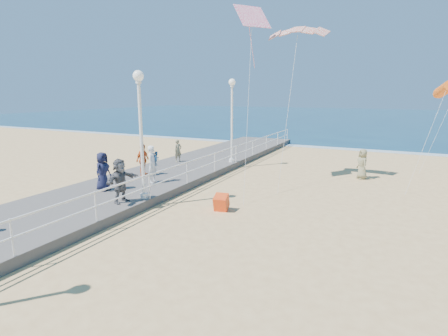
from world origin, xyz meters
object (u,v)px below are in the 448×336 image
at_px(spectator_4, 103,171).
at_px(beach_walker_c, 362,164).
at_px(toddler_held, 157,159).
at_px(lamp_post_mid, 141,122).
at_px(box_kite, 221,204).
at_px(lamp_post_far, 232,112).
at_px(spectator_6, 178,151).
at_px(spectator_3, 143,160).
at_px(woman_holding_toddler, 153,164).
at_px(spectator_5, 120,181).

height_order(spectator_4, beach_walker_c, spectator_4).
relative_size(toddler_held, beach_walker_c, 0.42).
xyz_separation_m(lamp_post_mid, box_kite, (3.22, 0.98, -3.36)).
distance_m(lamp_post_far, spectator_6, 4.34).
relative_size(spectator_3, spectator_4, 0.97).
relative_size(lamp_post_far, spectator_6, 3.62).
bearing_deg(lamp_post_mid, spectator_4, 176.56).
relative_size(lamp_post_far, spectator_3, 3.06).
relative_size(lamp_post_far, toddler_held, 7.31).
bearing_deg(spectator_6, toddler_held, -134.87).
distance_m(spectator_4, beach_walker_c, 14.03).
bearing_deg(toddler_held, woman_holding_toddler, 127.32).
bearing_deg(spectator_3, spectator_5, -154.93).
height_order(spectator_5, box_kite, spectator_5).
xyz_separation_m(lamp_post_mid, spectator_4, (-2.45, 0.15, -2.36)).
relative_size(woman_holding_toddler, spectator_3, 1.08).
bearing_deg(spectator_3, lamp_post_far, -28.62).
height_order(toddler_held, spectator_3, spectator_3).
bearing_deg(lamp_post_mid, toddler_held, 114.59).
distance_m(woman_holding_toddler, toddler_held, 0.35).
bearing_deg(beach_walker_c, spectator_3, -90.48).
distance_m(spectator_5, box_kite, 4.26).
bearing_deg(toddler_held, spectator_3, 54.28).
height_order(spectator_3, spectator_6, spectator_3).
bearing_deg(lamp_post_far, spectator_4, -105.49).
relative_size(toddler_held, spectator_3, 0.42).
distance_m(lamp_post_mid, toddler_held, 3.42).
distance_m(lamp_post_far, woman_holding_toddler, 7.17).
height_order(lamp_post_far, spectator_6, lamp_post_far).
height_order(toddler_held, spectator_4, spectator_4).
distance_m(lamp_post_far, spectator_3, 6.73).
height_order(woman_holding_toddler, spectator_5, woman_holding_toddler).
xyz_separation_m(spectator_5, box_kite, (3.69, 1.88, -1.02)).
distance_m(woman_holding_toddler, spectator_3, 1.74).
bearing_deg(spectator_5, spectator_6, 20.20).
distance_m(lamp_post_mid, woman_holding_toddler, 3.54).
bearing_deg(box_kite, spectator_6, 124.58).
xyz_separation_m(toddler_held, box_kite, (4.36, -1.50, -1.31)).
bearing_deg(spectator_3, box_kite, -114.57).
height_order(spectator_4, spectator_6, spectator_4).
distance_m(spectator_5, beach_walker_c, 13.42).
bearing_deg(spectator_5, spectator_3, 30.27).
bearing_deg(spectator_3, spectator_4, -178.28).
distance_m(spectator_6, beach_walker_c, 11.35).
bearing_deg(spectator_3, beach_walker_c, -62.89).
relative_size(spectator_3, beach_walker_c, 1.01).
height_order(lamp_post_mid, spectator_5, lamp_post_mid).
bearing_deg(spectator_6, lamp_post_mid, -134.10).
xyz_separation_m(lamp_post_mid, beach_walker_c, (7.97, 9.53, -2.80)).
distance_m(spectator_4, box_kite, 5.82).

